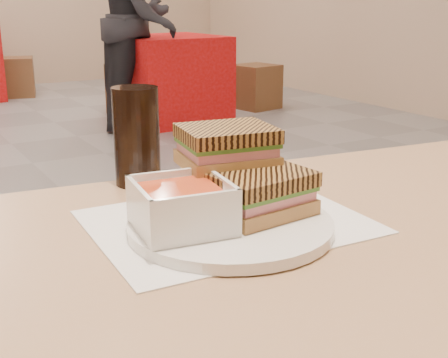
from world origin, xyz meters
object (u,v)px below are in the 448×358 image
bg_table_1 (170,79)px  patron_b (143,18)px  plate (230,225)px  bg_chair_1l (134,90)px  bg_chair_1r (256,87)px  bg_chair_2r (16,77)px  main_table (331,311)px  cola_glass (137,136)px  soup_bowl (182,208)px  panini_lower (258,192)px

bg_table_1 → patron_b: size_ratio=0.49×
plate → patron_b: bearing=67.8°
bg_chair_1l → bg_chair_1r: (1.15, -0.27, -0.02)m
bg_chair_2r → patron_b: bearing=-76.1°
plate → bg_chair_2r: bearing=80.3°
main_table → cola_glass: 0.41m
main_table → plate: (-0.12, 0.08, 0.12)m
bg_table_1 → bg_chair_1l: bg_table_1 is taller
bg_chair_1l → bg_chair_2r: size_ratio=1.00×
soup_bowl → bg_chair_2r: 6.25m
bg_table_1 → bg_chair_1r: 1.00m
soup_bowl → bg_chair_1r: (2.94, 4.18, -0.58)m
main_table → cola_glass: cola_glass is taller
cola_glass → soup_bowl: bearing=-100.9°
main_table → bg_chair_2r: 6.29m
bg_chair_1l → bg_chair_2r: bg_chair_1l is taller
soup_bowl → bg_chair_1r: size_ratio=0.30×
panini_lower → patron_b: 4.21m
main_table → bg_chair_1r: (2.76, 4.27, -0.43)m
plate → bg_chair_1r: plate is taller
soup_bowl → plate: bearing=-6.7°
soup_bowl → patron_b: patron_b is taller
soup_bowl → bg_chair_1l: 4.83m
bg_chair_2r → patron_b: 2.37m
bg_table_1 → main_table: bearing=-113.2°
soup_bowl → panini_lower: 0.11m
cola_glass → patron_b: patron_b is taller
cola_glass → bg_chair_2r: 6.00m
main_table → bg_chair_1r: main_table is taller
main_table → cola_glass: size_ratio=7.97×
plate → patron_b: 4.24m
soup_bowl → main_table: bearing=-24.6°
bg_chair_1l → bg_chair_1r: 1.19m
soup_bowl → panini_lower: bearing=-1.6°
panini_lower → cola_glass: 0.27m
plate → bg_chair_1r: size_ratio=0.63×
soup_bowl → bg_chair_1l: bearing=68.1°
soup_bowl → cola_glass: bearing=79.1°
plate → soup_bowl: (-0.07, 0.01, 0.03)m
bg_table_1 → bg_chair_2r: size_ratio=1.88×
plate → panini_lower: (0.05, 0.00, 0.04)m
bg_table_1 → patron_b: bearing=-153.2°
bg_chair_1r → patron_b: bearing=-168.1°
bg_chair_1r → main_table: bearing=-122.9°
bg_chair_1r → patron_b: 1.47m
plate → soup_bowl: 0.08m
main_table → bg_table_1: 4.52m
bg_table_1 → patron_b: 0.62m
soup_bowl → bg_chair_1r: soup_bowl is taller
main_table → bg_table_1: main_table is taller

